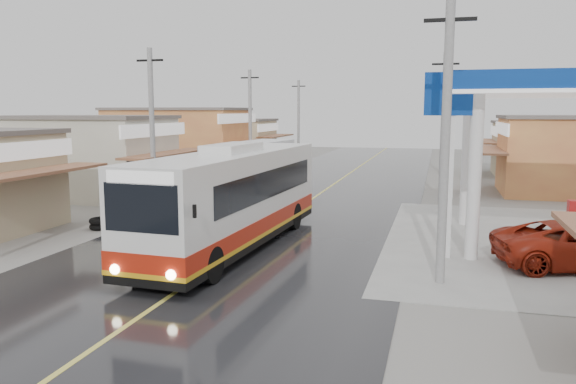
# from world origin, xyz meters

# --- Properties ---
(ground) EXTENTS (120.00, 120.00, 0.00)m
(ground) POSITION_xyz_m (0.00, 0.00, 0.00)
(ground) COLOR slate
(ground) RESTS_ON ground
(road) EXTENTS (12.00, 90.00, 0.02)m
(road) POSITION_xyz_m (0.00, 15.00, 0.01)
(road) COLOR black
(road) RESTS_ON ground
(centre_line) EXTENTS (0.15, 90.00, 0.01)m
(centre_line) POSITION_xyz_m (0.00, 15.00, 0.02)
(centre_line) COLOR #D8CC4C
(centre_line) RESTS_ON road
(shopfronts_left) EXTENTS (11.00, 44.00, 5.20)m
(shopfronts_left) POSITION_xyz_m (-13.00, 18.00, 0.00)
(shopfronts_left) COLOR tan
(shopfronts_left) RESTS_ON ground
(utility_poles_left) EXTENTS (1.60, 50.00, 8.00)m
(utility_poles_left) POSITION_xyz_m (-7.00, 16.00, 0.00)
(utility_poles_left) COLOR gray
(utility_poles_left) RESTS_ON ground
(utility_poles_right) EXTENTS (1.60, 36.00, 8.00)m
(utility_poles_right) POSITION_xyz_m (7.00, 15.00, 0.00)
(utility_poles_right) COLOR gray
(utility_poles_right) RESTS_ON ground
(coach_bus) EXTENTS (3.29, 12.21, 3.78)m
(coach_bus) POSITION_xyz_m (-0.25, 2.49, 1.82)
(coach_bus) COLOR silver
(coach_bus) RESTS_ON road
(second_bus) EXTENTS (3.38, 9.23, 2.99)m
(second_bus) POSITION_xyz_m (-4.50, 16.83, 1.61)
(second_bus) COLOR silver
(second_bus) RESTS_ON road
(cyclist) EXTENTS (0.70, 1.75, 1.85)m
(cyclist) POSITION_xyz_m (-3.18, 11.16, 0.61)
(cyclist) COLOR black
(cyclist) RESTS_ON ground
(tricycle_near) EXTENTS (1.76, 2.28, 1.56)m
(tricycle_near) POSITION_xyz_m (-7.82, 11.78, 0.89)
(tricycle_near) COLOR #26262D
(tricycle_near) RESTS_ON ground
(tricycle_far) EXTENTS (1.90, 2.55, 1.79)m
(tricycle_far) POSITION_xyz_m (-7.62, 13.96, 1.02)
(tricycle_far) COLOR #26262D
(tricycle_far) RESTS_ON ground
(tyre_stack) EXTENTS (0.95, 0.95, 0.49)m
(tyre_stack) POSITION_xyz_m (-6.84, 4.03, 0.24)
(tyre_stack) COLOR black
(tyre_stack) RESTS_ON ground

